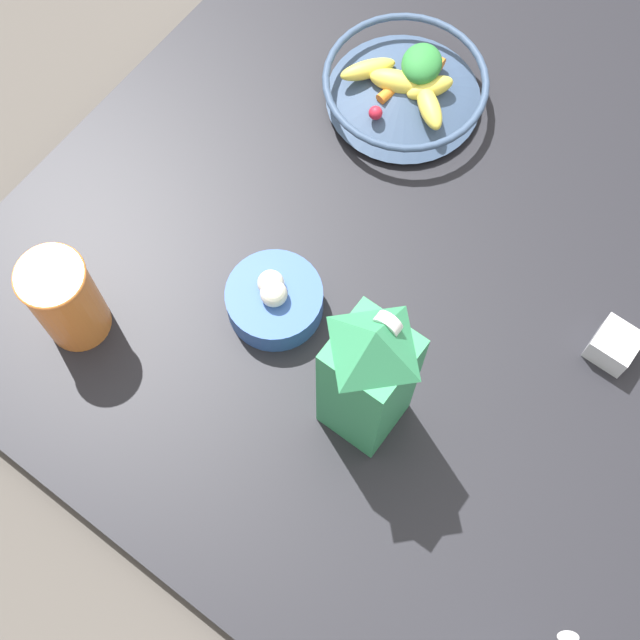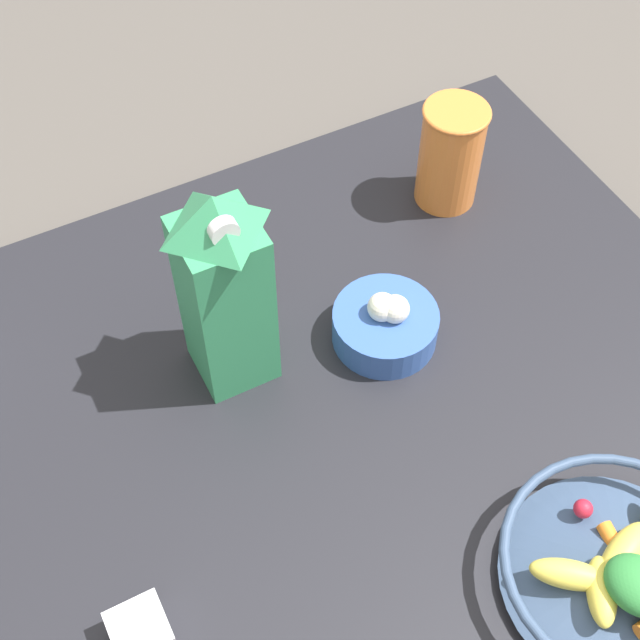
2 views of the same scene
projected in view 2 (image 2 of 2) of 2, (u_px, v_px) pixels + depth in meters
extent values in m
plane|color=#4C4742|center=(353.00, 536.00, 0.90)|extent=(6.00, 6.00, 0.00)
cube|color=black|center=(354.00, 530.00, 0.89)|extent=(1.04, 1.04, 0.03)
cylinder|color=#384C6B|center=(610.00, 580.00, 0.84)|extent=(0.12, 0.12, 0.01)
cone|color=#384C6B|center=(617.00, 571.00, 0.82)|extent=(0.21, 0.21, 0.04)
torus|color=#384C6B|center=(622.00, 563.00, 0.81)|extent=(0.22, 0.22, 0.01)
ellipsoid|color=#EFD64C|center=(625.00, 552.00, 0.81)|extent=(0.08, 0.05, 0.03)
ellipsoid|color=#EFD64C|center=(569.00, 574.00, 0.80)|extent=(0.07, 0.07, 0.03)
ellipsoid|color=#EFD64C|center=(601.00, 591.00, 0.79)|extent=(0.06, 0.07, 0.03)
cylinder|color=orange|center=(618.00, 550.00, 0.82)|extent=(0.02, 0.06, 0.02)
sphere|color=red|center=(583.00, 509.00, 0.85)|extent=(0.02, 0.02, 0.02)
sphere|color=red|center=(631.00, 589.00, 0.80)|extent=(0.02, 0.02, 0.02)
sphere|color=red|center=(609.00, 582.00, 0.80)|extent=(0.02, 0.02, 0.02)
ellipsoid|color=#2D7F38|center=(639.00, 585.00, 0.78)|extent=(0.07, 0.08, 0.03)
cube|color=#338C59|center=(226.00, 303.00, 0.91)|extent=(0.08, 0.08, 0.22)
pyramid|color=#338C59|center=(214.00, 214.00, 0.80)|extent=(0.08, 0.08, 0.04)
cylinder|color=white|center=(224.00, 231.00, 0.79)|extent=(0.03, 0.01, 0.03)
cylinder|color=orange|center=(450.00, 155.00, 1.10)|extent=(0.08, 0.08, 0.14)
torus|color=orange|center=(457.00, 112.00, 1.04)|extent=(0.08, 0.08, 0.01)
cube|color=silver|center=(141.00, 633.00, 0.79)|extent=(0.05, 0.05, 0.04)
cube|color=brown|center=(142.00, 635.00, 0.80)|extent=(0.04, 0.04, 0.02)
cylinder|color=#3356A3|center=(385.00, 326.00, 1.00)|extent=(0.12, 0.12, 0.04)
sphere|color=silver|center=(382.00, 307.00, 0.97)|extent=(0.03, 0.03, 0.03)
sphere|color=silver|center=(395.00, 309.00, 0.97)|extent=(0.03, 0.03, 0.03)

